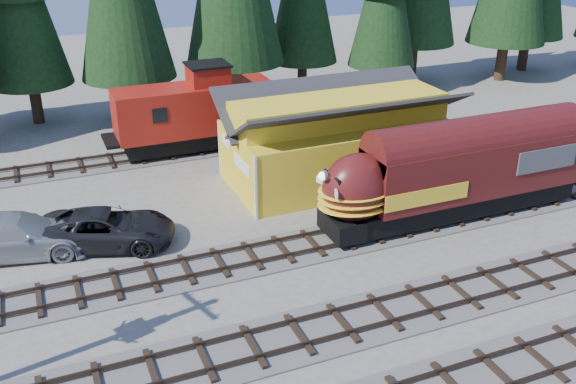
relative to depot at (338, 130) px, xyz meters
name	(u,v)px	position (x,y,z in m)	size (l,w,h in m)	color
ground	(444,268)	(0.00, -10.50, -2.96)	(120.00, 120.00, 0.00)	#6B665B
track_siding	(555,194)	(10.00, -6.50, -2.90)	(68.00, 3.20, 0.33)	#4C4947
track_spur	(137,158)	(-10.00, 7.50, -2.90)	(32.00, 3.20, 0.33)	#4C4947
depot	(338,130)	(0.00, 0.00, 0.00)	(12.80, 7.00, 5.30)	gold
locomotive	(448,176)	(2.74, -6.50, -0.65)	(14.34, 2.85, 3.90)	black
caboose	(196,112)	(-6.15, 7.50, -0.43)	(9.78, 2.84, 5.08)	black
pickup_truck_a	(106,228)	(-13.28, -2.76, -2.09)	(2.89, 6.27, 1.74)	black
pickup_truck_b	(15,236)	(-17.13, -2.09, -2.00)	(2.71, 6.66, 1.93)	#9A9DA1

